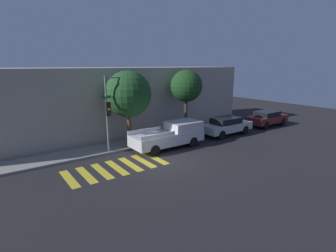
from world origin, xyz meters
The scene contains 10 objects.
ground_plane centered at (0.00, 0.00, 0.00)m, with size 60.00×60.00×0.00m, color black.
sidewalk centered at (0.00, 4.31, 0.07)m, with size 26.00×2.22×0.14m, color gray.
building_row centered at (0.00, 8.82, 2.79)m, with size 26.00×6.00×5.58m, color #A89E8E.
crosswalk centered at (-2.67, 0.80, 0.00)m, with size 5.80×2.60×0.00m.
traffic_light_pole centered at (-1.66, 3.37, 3.39)m, with size 1.94×0.56×5.15m.
pickup_truck centered at (2.19, 2.10, 0.91)m, with size 5.32×2.02×1.77m.
sedan_near_corner centered at (8.02, 2.10, 0.81)m, with size 4.63×1.79×1.51m.
sedan_middle centered at (13.78, 2.10, 0.79)m, with size 4.35×1.82×1.44m.
tree_near_corner centered at (-0.08, 4.09, 3.79)m, with size 3.27×3.27×5.44m.
tree_midblock centered at (5.20, 4.09, 4.10)m, with size 2.61×2.61×5.44m.
Camera 1 is at (-8.54, -12.49, 5.81)m, focal length 28.00 mm.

